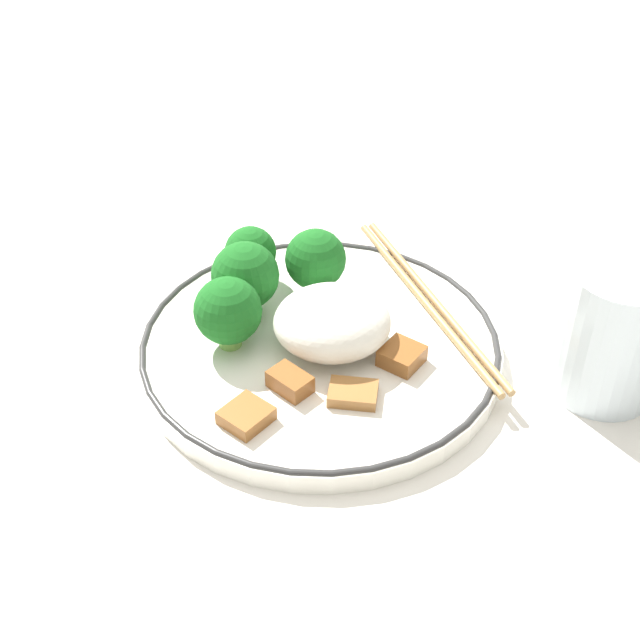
{
  "coord_description": "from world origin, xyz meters",
  "views": [
    {
      "loc": [
        -0.03,
        -0.51,
        0.43
      ],
      "look_at": [
        0.0,
        0.0,
        0.04
      ],
      "focal_mm": 50.0,
      "sensor_mm": 36.0,
      "label": 1
    }
  ],
  "objects_px": {
    "broccoli_back_left": "(314,260)",
    "drinking_glass": "(613,332)",
    "broccoli_back_right": "(245,276)",
    "broccoli_mid_left": "(228,312)",
    "broccoli_back_center": "(251,253)",
    "chopsticks": "(429,301)",
    "plate": "(320,347)"
  },
  "relations": [
    {
      "from": "broccoli_back_left",
      "to": "drinking_glass",
      "type": "height_order",
      "value": "drinking_glass"
    },
    {
      "from": "plate",
      "to": "broccoli_back_left",
      "type": "height_order",
      "value": "broccoli_back_left"
    },
    {
      "from": "broccoli_back_left",
      "to": "broccoli_mid_left",
      "type": "xyz_separation_m",
      "value": [
        -0.06,
        -0.06,
        0.0
      ]
    },
    {
      "from": "broccoli_back_left",
      "to": "broccoli_back_center",
      "type": "relative_size",
      "value": 1.11
    },
    {
      "from": "broccoli_back_center",
      "to": "broccoli_mid_left",
      "type": "relative_size",
      "value": 0.88
    },
    {
      "from": "broccoli_back_right",
      "to": "chopsticks",
      "type": "xyz_separation_m",
      "value": [
        0.14,
        0.01,
        -0.03
      ]
    },
    {
      "from": "broccoli_back_right",
      "to": "chopsticks",
      "type": "relative_size",
      "value": 0.28
    },
    {
      "from": "broccoli_back_center",
      "to": "broccoli_back_left",
      "type": "bearing_deg",
      "value": -17.9
    },
    {
      "from": "broccoli_back_center",
      "to": "chopsticks",
      "type": "xyz_separation_m",
      "value": [
        0.14,
        -0.04,
        -0.02
      ]
    },
    {
      "from": "plate",
      "to": "broccoli_back_right",
      "type": "xyz_separation_m",
      "value": [
        -0.05,
        0.04,
        0.04
      ]
    },
    {
      "from": "plate",
      "to": "chopsticks",
      "type": "bearing_deg",
      "value": 25.32
    },
    {
      "from": "chopsticks",
      "to": "drinking_glass",
      "type": "xyz_separation_m",
      "value": [
        0.11,
        -0.08,
        0.03
      ]
    },
    {
      "from": "broccoli_mid_left",
      "to": "drinking_glass",
      "type": "bearing_deg",
      "value": -9.08
    },
    {
      "from": "drinking_glass",
      "to": "chopsticks",
      "type": "bearing_deg",
      "value": 142.96
    },
    {
      "from": "plate",
      "to": "broccoli_mid_left",
      "type": "xyz_separation_m",
      "value": [
        -0.07,
        -0.0,
        0.04
      ]
    },
    {
      "from": "plate",
      "to": "chopsticks",
      "type": "height_order",
      "value": "chopsticks"
    },
    {
      "from": "broccoli_mid_left",
      "to": "chopsticks",
      "type": "xyz_separation_m",
      "value": [
        0.15,
        0.04,
        -0.03
      ]
    },
    {
      "from": "broccoli_back_right",
      "to": "chopsticks",
      "type": "bearing_deg",
      "value": 2.43
    },
    {
      "from": "broccoli_mid_left",
      "to": "chopsticks",
      "type": "distance_m",
      "value": 0.16
    },
    {
      "from": "broccoli_back_left",
      "to": "drinking_glass",
      "type": "bearing_deg",
      "value": -27.8
    },
    {
      "from": "plate",
      "to": "broccoli_back_center",
      "type": "bearing_deg",
      "value": 122.68
    },
    {
      "from": "broccoli_back_center",
      "to": "broccoli_back_right",
      "type": "relative_size",
      "value": 0.79
    },
    {
      "from": "chopsticks",
      "to": "drinking_glass",
      "type": "bearing_deg",
      "value": -37.04
    },
    {
      "from": "broccoli_back_left",
      "to": "broccoli_back_center",
      "type": "bearing_deg",
      "value": 162.1
    },
    {
      "from": "broccoli_back_left",
      "to": "broccoli_back_right",
      "type": "bearing_deg",
      "value": -152.46
    },
    {
      "from": "broccoli_back_center",
      "to": "broccoli_back_right",
      "type": "xyz_separation_m",
      "value": [
        -0.0,
        -0.04,
        0.01
      ]
    },
    {
      "from": "broccoli_mid_left",
      "to": "drinking_glass",
      "type": "height_order",
      "value": "drinking_glass"
    },
    {
      "from": "plate",
      "to": "broccoli_back_center",
      "type": "height_order",
      "value": "broccoli_back_center"
    },
    {
      "from": "broccoli_back_left",
      "to": "drinking_glass",
      "type": "xyz_separation_m",
      "value": [
        0.2,
        -0.11,
        0.0
      ]
    },
    {
      "from": "broccoli_mid_left",
      "to": "plate",
      "type": "bearing_deg",
      "value": 0.53
    },
    {
      "from": "broccoli_back_center",
      "to": "drinking_glass",
      "type": "height_order",
      "value": "drinking_glass"
    },
    {
      "from": "broccoli_back_right",
      "to": "broccoli_mid_left",
      "type": "xyz_separation_m",
      "value": [
        -0.01,
        -0.04,
        -0.01
      ]
    }
  ]
}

